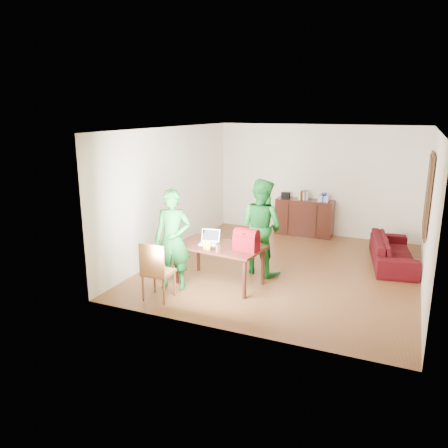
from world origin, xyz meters
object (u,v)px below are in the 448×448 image
at_px(red_bag, 246,242).
at_px(sofa, 393,251).
at_px(person_near, 173,240).
at_px(chair, 158,282).
at_px(person_far, 261,227).
at_px(table, 219,250).
at_px(bottle, 217,248).
at_px(laptop, 209,242).

distance_m(red_bag, sofa, 3.33).
bearing_deg(red_bag, person_near, -154.52).
distance_m(person_near, red_bag, 1.26).
relative_size(chair, person_far, 0.55).
distance_m(table, red_bag, 0.59).
bearing_deg(table, person_far, 66.17).
distance_m(chair, bottle, 1.13).
bearing_deg(sofa, person_near, 119.41).
distance_m(person_near, laptop, 0.67).
bearing_deg(laptop, bottle, -60.86).
bearing_deg(table, chair, -116.22).
height_order(chair, person_far, person_far).
height_order(bottle, red_bag, red_bag).
height_order(table, sofa, table).
xyz_separation_m(laptop, bottle, (0.33, -0.37, 0.03)).
height_order(red_bag, sofa, red_bag).
distance_m(table, laptop, 0.24).
xyz_separation_m(table, laptop, (-0.20, -0.01, 0.13)).
bearing_deg(bottle, sofa, 45.01).
relative_size(bottle, red_bag, 0.38).
bearing_deg(table, laptop, -170.98).
relative_size(person_near, laptop, 4.66).
bearing_deg(chair, person_near, 89.22).
xyz_separation_m(table, bottle, (0.13, -0.38, 0.17)).
bearing_deg(person_far, red_bag, 112.45).
relative_size(table, person_near, 0.93).
bearing_deg(table, bottle, -64.37).
relative_size(laptop, red_bag, 0.91).
distance_m(table, person_near, 0.85).
xyz_separation_m(table, person_near, (-0.66, -0.48, 0.24)).
distance_m(table, bottle, 0.43).
bearing_deg(chair, red_bag, 36.37).
xyz_separation_m(table, person_far, (0.49, 0.83, 0.27)).
bearing_deg(laptop, chair, -126.97).
height_order(person_near, person_far, person_far).
xyz_separation_m(chair, person_near, (-0.01, 0.53, 0.59)).
relative_size(chair, person_near, 0.57).
bearing_deg(bottle, person_near, -172.69).
bearing_deg(sofa, bottle, 125.73).
height_order(person_far, red_bag, person_far).
bearing_deg(laptop, red_bag, -18.00).
bearing_deg(red_bag, person_far, 99.83).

